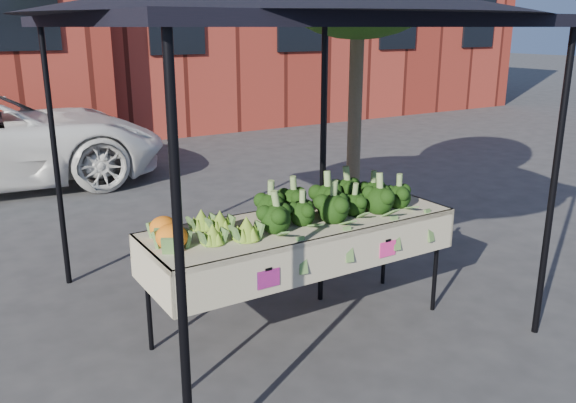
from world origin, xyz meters
name	(u,v)px	position (x,y,z in m)	size (l,w,h in m)	color
ground	(297,334)	(0.00, 0.00, 0.00)	(90.00, 90.00, 0.00)	#2F2F32
table	(302,276)	(0.08, 0.06, 0.45)	(2.40, 0.81, 0.90)	beige
canopy	(281,148)	(0.16, 0.49, 1.37)	(3.16, 3.16, 2.74)	black
broccoli_heap	(330,197)	(0.35, 0.08, 1.04)	(1.38, 0.58, 0.27)	black
romanesco_cluster	(219,221)	(-0.59, 0.09, 1.01)	(0.44, 0.58, 0.21)	#73A833
cauliflower_pair	(167,230)	(-0.96, 0.12, 1.00)	(0.24, 0.44, 0.19)	orange
street_tree	(356,69)	(1.28, 0.99, 1.92)	(1.95, 1.95, 3.84)	#1E4C14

